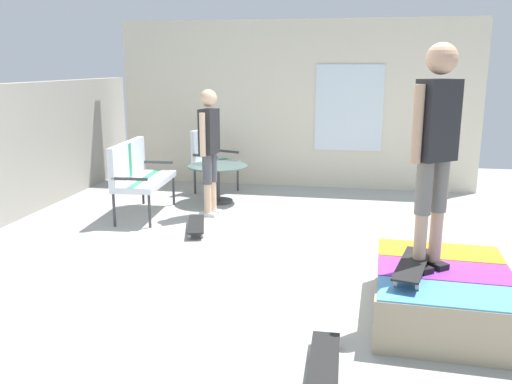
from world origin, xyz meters
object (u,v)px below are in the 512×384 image
at_px(patio_table, 218,176).
at_px(person_watching, 209,143).
at_px(person_skater, 436,140).
at_px(patio_chair_near_house, 211,155).
at_px(skateboard_spare, 324,362).
at_px(skateboard_by_bench, 196,225).
at_px(skate_ramp, 446,294).
at_px(patio_bench, 137,171).
at_px(skateboard_on_ramp, 412,265).

height_order(patio_table, person_watching, person_watching).
bearing_deg(person_skater, patio_table, 37.73).
relative_size(patio_chair_near_house, person_skater, 0.57).
bearing_deg(patio_chair_near_house, person_skater, -144.36).
relative_size(person_skater, skateboard_spare, 2.22).
xyz_separation_m(patio_table, skateboard_by_bench, (-1.49, -0.10, -0.32)).
distance_m(skate_ramp, patio_table, 4.43).
xyz_separation_m(person_watching, person_skater, (-2.70, -2.56, 0.46)).
bearing_deg(patio_bench, person_skater, -125.29).
height_order(skateboard_by_bench, skateboard_spare, same).
height_order(skate_ramp, skateboard_spare, skate_ramp).
height_order(patio_bench, skateboard_by_bench, patio_bench).
distance_m(patio_bench, skateboard_spare, 4.53).
distance_m(patio_chair_near_house, person_watching, 1.49).
distance_m(patio_chair_near_house, patio_table, 0.77).
distance_m(patio_bench, patio_table, 1.30).
height_order(person_watching, skateboard_on_ramp, person_watching).
xyz_separation_m(patio_chair_near_house, skateboard_spare, (-5.10, -2.18, -0.53)).
bearing_deg(patio_table, skateboard_spare, -156.94).
height_order(person_watching, skateboard_by_bench, person_watching).
bearing_deg(patio_chair_near_house, person_watching, -165.17).
xyz_separation_m(person_skater, skateboard_spare, (-1.02, 0.75, -1.39)).
distance_m(person_watching, skateboard_by_bench, 1.21).
relative_size(person_watching, skateboard_spare, 2.15).
bearing_deg(patio_table, skate_ramp, -140.54).
distance_m(skate_ramp, skateboard_on_ramp, 0.45).
distance_m(person_skater, skateboard_on_ramp, 0.99).
distance_m(patio_table, skateboard_by_bench, 1.52).
height_order(skate_ramp, patio_bench, patio_bench).
height_order(person_skater, skateboard_by_bench, person_skater).
xyz_separation_m(skate_ramp, patio_table, (3.42, 2.81, 0.19)).
xyz_separation_m(skate_ramp, skateboard_by_bench, (1.93, 2.72, -0.13)).
distance_m(skateboard_spare, skateboard_on_ramp, 1.14).
distance_m(patio_table, person_skater, 4.44).
relative_size(patio_chair_near_house, person_watching, 0.59).
distance_m(patio_bench, person_watching, 1.08).
distance_m(patio_chair_near_house, skateboard_spare, 5.57).
distance_m(skate_ramp, skateboard_spare, 1.38).
height_order(person_skater, skateboard_on_ramp, person_skater).
bearing_deg(patio_table, patio_bench, 134.35).
height_order(patio_chair_near_house, skateboard_spare, patio_chair_near_house).
height_order(skate_ramp, person_skater, person_skater).
distance_m(patio_bench, skateboard_by_bench, 1.29).
bearing_deg(skateboard_spare, patio_bench, 38.41).
bearing_deg(person_watching, skateboard_spare, -154.02).
bearing_deg(skateboard_spare, skateboard_by_bench, 31.30).
xyz_separation_m(patio_bench, skateboard_by_bench, (-0.59, -1.01, -0.53)).
xyz_separation_m(skate_ramp, skateboard_spare, (-1.01, 0.93, -0.13)).
xyz_separation_m(person_skater, skateboard_on_ramp, (-0.17, 0.13, -0.97)).
bearing_deg(patio_bench, skateboard_by_bench, -120.34).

